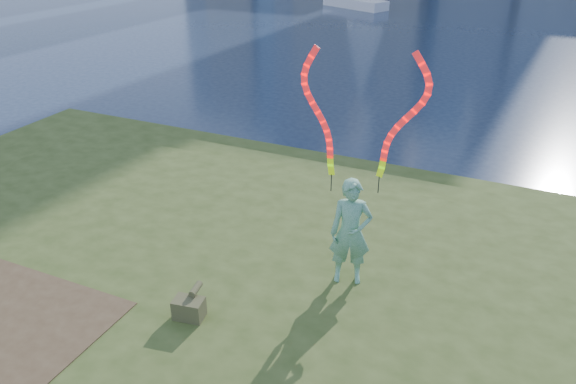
% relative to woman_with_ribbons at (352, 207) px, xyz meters
% --- Properties ---
extents(ground, '(320.00, 320.00, 0.00)m').
position_rel_woman_with_ribbons_xyz_m(ground, '(-2.26, -0.37, -2.19)').
color(ground, '#17233A').
rests_on(ground, ground).
extents(grassy_knoll, '(20.00, 18.00, 0.80)m').
position_rel_woman_with_ribbons_xyz_m(grassy_knoll, '(-2.26, -2.67, -1.85)').
color(grassy_knoll, '#364518').
rests_on(grassy_knoll, ground).
extents(woman_with_ribbons, '(2.04, 0.81, 4.23)m').
position_rel_woman_with_ribbons_xyz_m(woman_with_ribbons, '(0.00, 0.00, 0.00)').
color(woman_with_ribbons, '#116D39').
rests_on(woman_with_ribbons, grassy_knoll).
extents(canvas_bag, '(0.51, 0.57, 0.44)m').
position_rel_woman_with_ribbons_xyz_m(canvas_bag, '(-1.91, -1.97, -1.21)').
color(canvas_bag, '#454723').
rests_on(canvas_bag, grassy_knoll).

